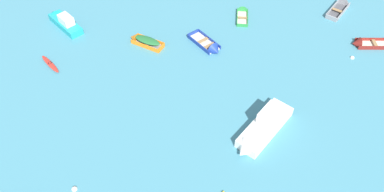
{
  "coord_description": "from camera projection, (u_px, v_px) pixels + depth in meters",
  "views": [
    {
      "loc": [
        -0.05,
        -2.47,
        25.57
      ],
      "look_at": [
        0.0,
        20.98,
        0.15
      ],
      "focal_mm": 35.29,
      "sensor_mm": 36.0,
      "label": 1
    }
  ],
  "objects": [
    {
      "name": "rowboat_green_center",
      "position": [
        242.0,
        12.0,
        43.51
      ],
      "size": [
        1.56,
        3.68,
        1.14
      ],
      "color": "beige",
      "rests_on": "ground_plane"
    },
    {
      "name": "motor_launch_white_near_right",
      "position": [
        262.0,
        129.0,
        31.35
      ],
      "size": [
        5.69,
        6.36,
        2.36
      ],
      "color": "white",
      "rests_on": "ground_plane"
    },
    {
      "name": "rowboat_deep_blue_near_camera",
      "position": [
        210.0,
        48.0,
        39.16
      ],
      "size": [
        3.78,
        4.26,
        1.44
      ],
      "color": "beige",
      "rests_on": "ground_plane"
    },
    {
      "name": "mooring_buoy_between_boats_left",
      "position": [
        74.0,
        189.0,
        28.3
      ],
      "size": [
        0.44,
        0.44,
        0.44
      ],
      "primitive_type": "sphere",
      "color": "silver",
      "rests_on": "ground_plane"
    },
    {
      "name": "kayak_red_cluster_outer",
      "position": [
        49.0,
        64.0,
        37.51
      ],
      "size": [
        2.58,
        2.78,
        0.31
      ],
      "color": "red",
      "rests_on": "ground_plane"
    },
    {
      "name": "rowboat_grey_back_row_left",
      "position": [
        341.0,
        6.0,
        44.27
      ],
      "size": [
        3.75,
        4.39,
        1.28
      ],
      "color": "#4C4C51",
      "rests_on": "ground_plane"
    },
    {
      "name": "motor_launch_turquoise_back_row_right",
      "position": [
        63.0,
        21.0,
        41.66
      ],
      "size": [
        4.76,
        4.95,
        1.86
      ],
      "color": "teal",
      "rests_on": "ground_plane"
    },
    {
      "name": "rowboat_orange_foreground_center",
      "position": [
        142.0,
        40.0,
        39.7
      ],
      "size": [
        4.01,
        2.93,
        1.18
      ],
      "color": "gray",
      "rests_on": "ground_plane"
    },
    {
      "name": "mooring_buoy_midfield",
      "position": [
        351.0,
        58.0,
        38.39
      ],
      "size": [
        0.43,
        0.43,
        0.43
      ],
      "primitive_type": "sphere",
      "color": "silver",
      "rests_on": "ground_plane"
    },
    {
      "name": "rowboat_maroon_far_left",
      "position": [
        363.0,
        44.0,
        39.59
      ],
      "size": [
        4.19,
        1.45,
        1.29
      ],
      "color": "beige",
      "rests_on": "ground_plane"
    }
  ]
}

